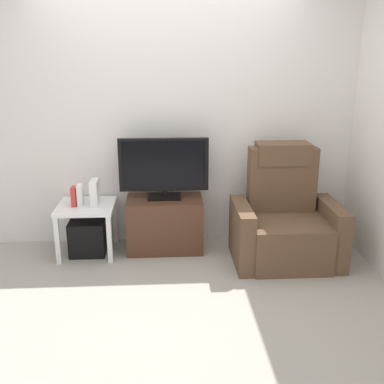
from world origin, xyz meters
name	(u,v)px	position (x,y,z in m)	size (l,w,h in m)	color
ground_plane	(173,290)	(0.00, 0.00, 0.00)	(6.40, 6.40, 0.00)	#9E998E
wall_back	(169,116)	(0.00, 1.13, 1.30)	(6.40, 0.06, 2.60)	silver
tv_stand	(165,224)	(-0.06, 0.85, 0.27)	(0.74, 0.43, 0.53)	#4C2D1E
television	(164,167)	(-0.06, 0.87, 0.84)	(0.86, 0.20, 0.59)	black
recliner_armchair	(285,221)	(1.07, 0.57, 0.37)	(0.98, 0.78, 1.08)	brown
side_table	(87,213)	(-0.81, 0.80, 0.42)	(0.54, 0.54, 0.50)	white
subwoofer_box	(88,236)	(-0.81, 0.80, 0.17)	(0.34, 0.34, 0.34)	black
book_leftmost	(74,196)	(-0.91, 0.78, 0.59)	(0.05, 0.11, 0.18)	red
book_middle	(80,195)	(-0.86, 0.78, 0.60)	(0.05, 0.10, 0.20)	white
game_console	(95,192)	(-0.72, 0.81, 0.62)	(0.07, 0.20, 0.24)	white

